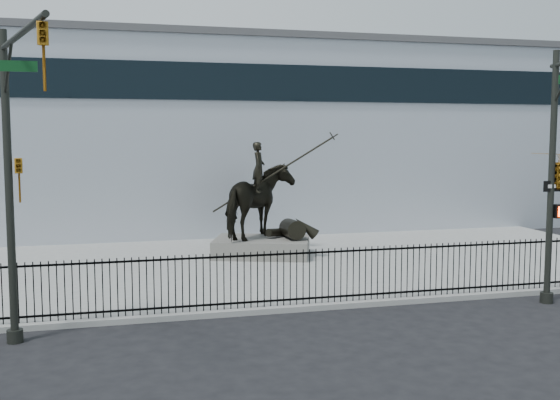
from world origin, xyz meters
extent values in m
plane|color=black|center=(0.00, 0.00, 0.00)|extent=(120.00, 120.00, 0.00)
cube|color=gray|center=(0.00, 7.00, 0.07)|extent=(30.00, 12.00, 0.15)
cube|color=silver|center=(0.00, 20.00, 4.50)|extent=(44.00, 14.00, 9.00)
cube|color=black|center=(0.00, 1.25, 0.30)|extent=(22.00, 0.05, 0.05)
cube|color=black|center=(0.00, 1.25, 1.55)|extent=(22.00, 0.05, 0.05)
cube|color=black|center=(0.00, 1.25, 0.90)|extent=(22.00, 0.03, 1.50)
cube|color=#5F5C56|center=(0.69, 8.48, 0.48)|extent=(4.12, 3.44, 0.66)
imported|color=black|center=(0.69, 8.48, 2.22)|extent=(3.17, 3.42, 2.81)
imported|color=black|center=(0.58, 8.52, 3.50)|extent=(0.66, 0.80, 1.90)
cylinder|color=black|center=(1.05, 8.36, 3.21)|extent=(4.29, 1.54, 2.86)
cylinder|color=black|center=(-7.00, 0.20, 0.15)|extent=(0.36, 0.36, 0.30)
cylinder|color=black|center=(-7.00, 0.20, 3.50)|extent=(0.18, 0.18, 7.00)
cylinder|color=black|center=(-6.40, -1.92, 6.60)|extent=(1.47, 4.84, 0.12)
imported|color=#B67314|center=(-5.80, -4.05, 5.97)|extent=(0.18, 0.22, 1.10)
imported|color=#B67314|center=(-6.78, 0.20, 3.70)|extent=(0.16, 0.20, 1.00)
cube|color=#0C3F19|center=(-6.64, -1.00, 6.10)|extent=(0.90, 0.03, 0.22)
cylinder|color=black|center=(7.00, 0.20, 0.15)|extent=(0.36, 0.36, 0.30)
cylinder|color=black|center=(7.00, 0.20, 3.50)|extent=(0.18, 0.18, 7.00)
imported|color=#B67314|center=(7.22, 0.20, 3.70)|extent=(0.53, 2.48, 1.00)
cube|color=black|center=(7.28, 0.15, 2.60)|extent=(0.38, 0.22, 0.38)
cube|color=black|center=(7.20, 0.15, 3.30)|extent=(0.95, 0.03, 0.30)
camera|label=1|loc=(-4.82, -15.37, 4.71)|focal=42.00mm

